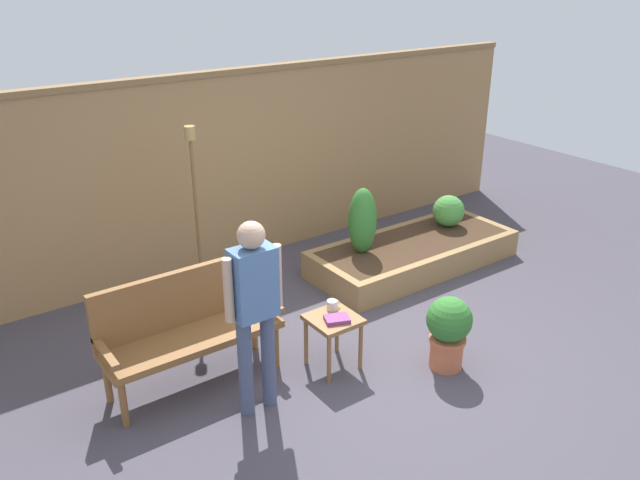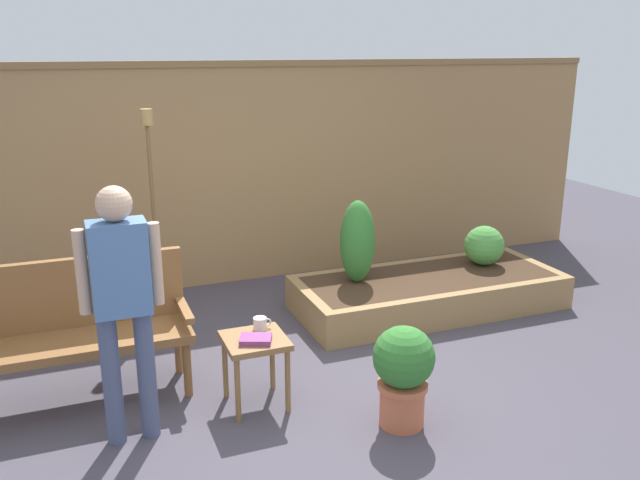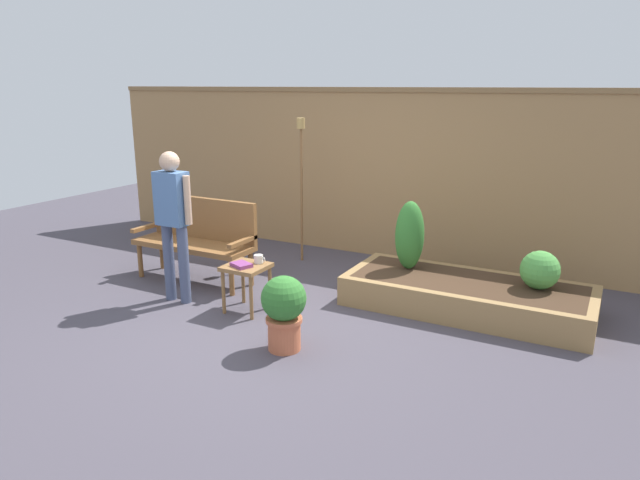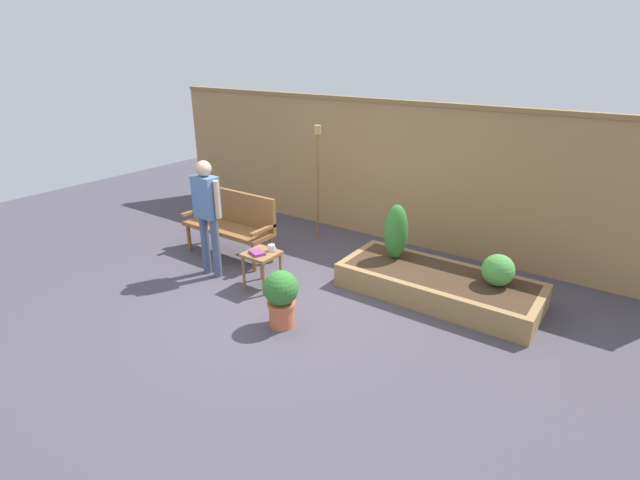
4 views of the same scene
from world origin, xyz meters
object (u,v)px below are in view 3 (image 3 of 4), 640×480
object	(u,v)px
side_table	(246,273)
shrub_near_bench	(410,235)
book_on_table	(241,265)
garden_bench	(198,233)
person_by_bench	(173,214)
cup_on_table	(259,259)
tiki_torch	(301,165)
potted_boxwood	(284,309)
shrub_far_corner	(540,270)

from	to	relation	value
side_table	shrub_near_bench	xyz separation A→B (m)	(1.26, 1.18, 0.27)
book_on_table	shrub_near_bench	bearing A→B (deg)	66.01
garden_bench	person_by_bench	distance (m)	0.81
side_table	book_on_table	xyz separation A→B (m)	(-0.01, -0.06, 0.10)
cup_on_table	tiki_torch	size ratio (longest dim) A/B	0.07
side_table	potted_boxwood	bearing A→B (deg)	-35.89
potted_boxwood	shrub_near_bench	distance (m)	1.83
potted_boxwood	shrub_far_corner	size ratio (longest dim) A/B	1.77
side_table	shrub_near_bench	bearing A→B (deg)	43.04
tiki_torch	person_by_bench	distance (m)	1.92
garden_bench	cup_on_table	bearing A→B (deg)	-21.28
side_table	person_by_bench	bearing A→B (deg)	-172.17
garden_bench	person_by_bench	xyz separation A→B (m)	(0.26, -0.67, 0.39)
side_table	potted_boxwood	distance (m)	0.96
side_table	cup_on_table	distance (m)	0.18
tiki_torch	potted_boxwood	bearing A→B (deg)	-63.46
book_on_table	potted_boxwood	xyz separation A→B (m)	(0.79, -0.50, -0.13)
garden_bench	shrub_near_bench	size ratio (longest dim) A/B	1.97
potted_boxwood	tiki_torch	size ratio (longest dim) A/B	0.36
garden_bench	cup_on_table	world-z (taller)	garden_bench
shrub_far_corner	tiki_torch	distance (m)	3.09
potted_boxwood	shrub_near_bench	bearing A→B (deg)	74.59
side_table	shrub_near_bench	distance (m)	1.75
book_on_table	person_by_bench	world-z (taller)	person_by_bench
book_on_table	potted_boxwood	world-z (taller)	potted_boxwood
side_table	book_on_table	distance (m)	0.12
book_on_table	shrub_far_corner	bearing A→B (deg)	47.37
shrub_near_bench	potted_boxwood	bearing A→B (deg)	-105.41
cup_on_table	person_by_bench	world-z (taller)	person_by_bench
cup_on_table	potted_boxwood	distance (m)	0.99
cup_on_table	shrub_near_bench	world-z (taller)	shrub_near_bench
person_by_bench	shrub_far_corner	bearing A→B (deg)	20.89
book_on_table	tiki_torch	size ratio (longest dim) A/B	0.11
shrub_far_corner	book_on_table	bearing A→B (deg)	-154.34
shrub_far_corner	person_by_bench	xyz separation A→B (m)	(-3.37, -1.29, 0.45)
shrub_near_bench	shrub_far_corner	distance (m)	1.32
shrub_near_bench	person_by_bench	distance (m)	2.45
shrub_far_corner	cup_on_table	bearing A→B (deg)	-156.96
book_on_table	person_by_bench	distance (m)	0.90
garden_bench	shrub_far_corner	distance (m)	3.68
garden_bench	shrub_far_corner	size ratio (longest dim) A/B	3.88
book_on_table	person_by_bench	bearing A→B (deg)	-154.92
side_table	shrub_near_bench	size ratio (longest dim) A/B	0.66
garden_bench	cup_on_table	xyz separation A→B (m)	(1.13, -0.44, -0.02)
cup_on_table	person_by_bench	size ratio (longest dim) A/B	0.08
potted_boxwood	shrub_near_bench	size ratio (longest dim) A/B	0.90
potted_boxwood	shrub_far_corner	world-z (taller)	shrub_far_corner
cup_on_table	person_by_bench	xyz separation A→B (m)	(-0.87, -0.22, 0.41)
garden_bench	shrub_near_bench	bearing A→B (deg)	15.02
tiki_torch	person_by_bench	world-z (taller)	tiki_torch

